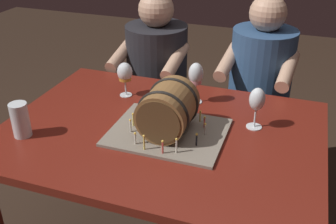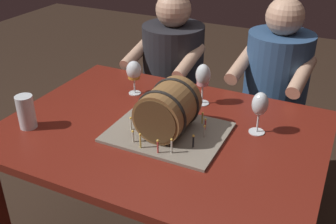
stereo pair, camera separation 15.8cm
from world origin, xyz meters
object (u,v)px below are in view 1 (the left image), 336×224
at_px(wine_glass_rose, 196,76).
at_px(person_seated_left, 157,88).
at_px(beer_pint, 21,121).
at_px(person_seated_right, 257,102).
at_px(dining_table, 161,150).
at_px(barrel_cake, 168,113).
at_px(wine_glass_empty, 257,101).
at_px(wine_glass_amber, 125,73).

xyz_separation_m(wine_glass_rose, person_seated_left, (-0.38, 0.48, -0.33)).
bearing_deg(beer_pint, person_seated_right, 50.64).
bearing_deg(person_seated_right, beer_pint, -129.36).
bearing_deg(dining_table, person_seated_right, 68.05).
distance_m(dining_table, barrel_cake, 0.20).
xyz_separation_m(dining_table, person_seated_left, (-0.31, 0.77, -0.09)).
bearing_deg(person_seated_left, person_seated_right, -0.01).
xyz_separation_m(dining_table, wine_glass_empty, (0.37, 0.15, 0.23)).
relative_size(wine_glass_rose, person_seated_right, 0.17).
height_order(wine_glass_empty, person_seated_left, person_seated_left).
relative_size(barrel_cake, person_seated_left, 0.41).
distance_m(wine_glass_empty, person_seated_left, 0.98).
distance_m(wine_glass_rose, person_seated_right, 0.63).
bearing_deg(person_seated_left, barrel_cake, -66.12).
bearing_deg(dining_table, barrel_cake, -28.99).
relative_size(beer_pint, person_seated_left, 0.13).
height_order(wine_glass_rose, person_seated_right, person_seated_right).
bearing_deg(barrel_cake, wine_glass_amber, 139.34).
distance_m(beer_pint, person_seated_left, 1.06).
bearing_deg(barrel_cake, person_seated_right, 71.17).
xyz_separation_m(wine_glass_empty, person_seated_left, (-0.68, 0.63, -0.32)).
bearing_deg(wine_glass_amber, wine_glass_empty, -8.96).
xyz_separation_m(barrel_cake, wine_glass_empty, (0.33, 0.17, 0.03)).
bearing_deg(dining_table, person_seated_left, 111.97).
height_order(wine_glass_amber, wine_glass_empty, wine_glass_empty).
xyz_separation_m(wine_glass_amber, person_seated_right, (0.58, 0.53, -0.31)).
bearing_deg(barrel_cake, beer_pint, -159.24).
bearing_deg(barrel_cake, wine_glass_rose, 85.22).
xyz_separation_m(person_seated_left, person_seated_right, (0.62, -0.00, 0.00)).
relative_size(dining_table, wine_glass_amber, 7.80).
xyz_separation_m(wine_glass_rose, wine_glass_empty, (0.30, -0.14, -0.01)).
height_order(dining_table, wine_glass_empty, wine_glass_empty).
bearing_deg(wine_glass_rose, person_seated_right, 63.10).
bearing_deg(wine_glass_rose, dining_table, -102.90).
height_order(beer_pint, person_seated_left, person_seated_left).
xyz_separation_m(wine_glass_amber, beer_pint, (-0.24, -0.48, -0.05)).
distance_m(wine_glass_amber, beer_pint, 0.54).
bearing_deg(wine_glass_rose, person_seated_left, 128.04).
distance_m(wine_glass_amber, wine_glass_rose, 0.34).
relative_size(wine_glass_amber, wine_glass_empty, 0.93).
bearing_deg(wine_glass_amber, barrel_cake, -40.66).
relative_size(wine_glass_empty, beer_pint, 1.26).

